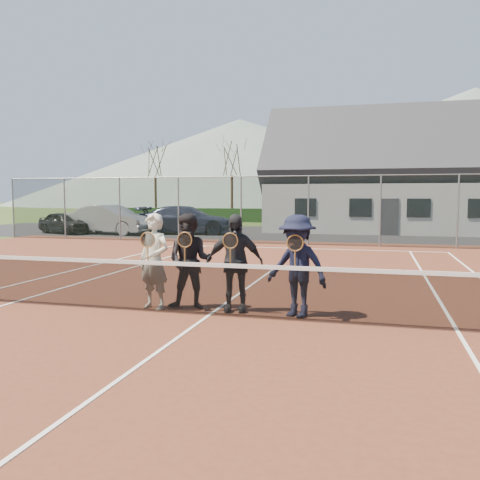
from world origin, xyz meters
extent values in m
plane|color=#304619|center=(0.00, 20.00, 0.00)|extent=(220.00, 220.00, 0.00)
cube|color=#562819|center=(0.00, 0.00, 0.01)|extent=(30.00, 30.00, 0.02)
cube|color=black|center=(-4.00, 20.00, 0.01)|extent=(40.00, 12.00, 0.01)
cube|color=black|center=(0.00, 32.00, 0.55)|extent=(40.00, 1.20, 1.10)
cone|color=#586A61|center=(-25.00, 95.00, 9.00)|extent=(110.00, 110.00, 18.00)
cone|color=slate|center=(20.00, 95.00, 11.00)|extent=(120.00, 120.00, 22.00)
imported|color=black|center=(-14.20, 16.73, 0.62)|extent=(3.95, 2.79, 1.25)
imported|color=#909598|center=(-11.46, 17.02, 0.81)|extent=(5.14, 2.45, 1.63)
imported|color=#1C2239|center=(-7.41, 18.27, 0.79)|extent=(5.66, 2.83, 1.58)
cube|color=white|center=(0.00, 11.88, 0.03)|extent=(10.97, 0.06, 0.01)
cube|color=white|center=(-4.12, 0.00, 0.03)|extent=(0.06, 23.77, 0.01)
cube|color=white|center=(4.12, 0.00, 0.03)|extent=(0.06, 23.77, 0.01)
cube|color=white|center=(0.00, 6.40, 0.03)|extent=(8.23, 0.06, 0.01)
cube|color=white|center=(0.00, 0.00, 0.03)|extent=(0.06, 12.80, 0.01)
cube|color=black|center=(0.00, 0.00, 0.48)|extent=(11.60, 0.02, 0.88)
cube|color=white|center=(0.00, 0.00, 0.93)|extent=(11.60, 0.03, 0.07)
cylinder|color=slate|center=(-15.00, 13.50, 1.50)|extent=(0.07, 0.07, 3.00)
cylinder|color=slate|center=(-12.00, 13.50, 1.50)|extent=(0.07, 0.07, 3.00)
cylinder|color=slate|center=(-9.00, 13.50, 1.50)|extent=(0.07, 0.07, 3.00)
cylinder|color=slate|center=(-6.00, 13.50, 1.50)|extent=(0.07, 0.07, 3.00)
cylinder|color=slate|center=(-3.00, 13.50, 1.50)|extent=(0.07, 0.07, 3.00)
cylinder|color=slate|center=(0.00, 13.50, 1.50)|extent=(0.07, 0.07, 3.00)
cylinder|color=slate|center=(3.00, 13.50, 1.50)|extent=(0.07, 0.07, 3.00)
cylinder|color=slate|center=(6.00, 13.50, 1.50)|extent=(0.07, 0.07, 3.00)
cube|color=black|center=(0.00, 13.50, 1.50)|extent=(30.00, 0.03, 3.00)
cylinder|color=slate|center=(0.00, 13.50, 3.00)|extent=(30.00, 0.04, 0.04)
cube|color=silver|center=(4.00, 24.00, 1.40)|extent=(15.00, 8.00, 2.80)
pyramid|color=#2D2D33|center=(4.00, 24.00, 5.65)|extent=(15.60, 8.20, 4.10)
cube|color=#2D2D33|center=(3.50, 19.98, 1.00)|extent=(1.00, 0.06, 2.00)
cube|color=black|center=(-1.00, 19.98, 1.50)|extent=(1.20, 0.06, 1.00)
cube|color=black|center=(2.00, 19.98, 1.50)|extent=(1.20, 0.06, 1.00)
cube|color=black|center=(5.00, 19.98, 1.50)|extent=(1.20, 0.06, 1.00)
cube|color=black|center=(8.00, 19.98, 1.50)|extent=(1.20, 0.06, 1.00)
cylinder|color=#332212|center=(-16.00, 33.00, 1.93)|extent=(0.22, 0.22, 3.85)
cylinder|color=#3A2115|center=(-9.00, 33.00, 1.93)|extent=(0.22, 0.22, 3.85)
cylinder|color=#3D2416|center=(2.00, 33.00, 1.93)|extent=(0.22, 0.22, 3.85)
imported|color=beige|center=(-1.17, 0.28, 0.92)|extent=(0.75, 0.60, 1.80)
torus|color=brown|center=(-1.17, 0.01, 1.35)|extent=(0.29, 0.02, 0.29)
cylinder|color=black|center=(-1.17, 0.01, 1.35)|extent=(0.25, 0.00, 0.25)
cylinder|color=brown|center=(-1.17, 0.01, 1.07)|extent=(0.03, 0.03, 0.32)
imported|color=black|center=(-0.52, 0.45, 0.92)|extent=(0.95, 0.77, 1.80)
torus|color=brown|center=(-0.52, 0.18, 1.35)|extent=(0.29, 0.02, 0.29)
cylinder|color=black|center=(-0.52, 0.18, 1.35)|extent=(0.25, 0.00, 0.25)
cylinder|color=brown|center=(-0.52, 0.18, 1.07)|extent=(0.03, 0.03, 0.32)
imported|color=black|center=(0.34, 0.47, 0.92)|extent=(1.11, 0.61, 1.80)
torus|color=brown|center=(0.34, 0.20, 1.35)|extent=(0.29, 0.02, 0.29)
cylinder|color=black|center=(0.34, 0.20, 1.35)|extent=(0.25, 0.00, 0.25)
cylinder|color=brown|center=(0.34, 0.20, 1.07)|extent=(0.03, 0.03, 0.32)
imported|color=black|center=(1.52, 0.34, 0.92)|extent=(1.33, 1.06, 1.80)
torus|color=brown|center=(1.52, 0.07, 1.35)|extent=(0.29, 0.02, 0.29)
cylinder|color=black|center=(1.52, 0.07, 1.35)|extent=(0.25, 0.00, 0.25)
cylinder|color=brown|center=(1.52, 0.07, 1.07)|extent=(0.03, 0.03, 0.32)
camera|label=1|loc=(2.84, -8.43, 2.15)|focal=38.00mm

